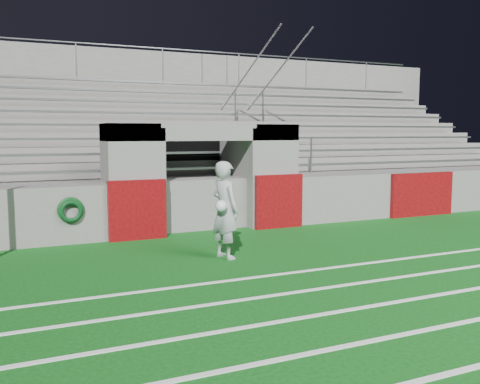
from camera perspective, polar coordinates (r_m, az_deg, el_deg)
name	(u,v)px	position (r m, az deg, el deg)	size (l,w,h in m)	color
ground	(270,260)	(10.19, 3.25, -7.23)	(90.00, 90.00, 0.00)	#0C4A12
stadium_structure	(154,161)	(17.37, -9.18, 3.29)	(26.00, 8.48, 5.42)	slate
goalkeeper_with_ball	(225,210)	(10.15, -1.61, -1.91)	(0.60, 0.77, 1.86)	#A1A7AB
hose_coil	(71,210)	(11.87, -17.59, -1.89)	(0.55, 0.15, 0.55)	#0D4317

